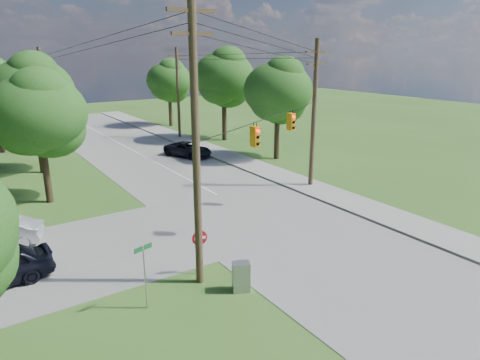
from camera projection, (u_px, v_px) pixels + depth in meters
ground at (287, 258)px, 20.85m from camera, size 140.00×140.00×0.00m
main_road at (259, 217)px, 25.89m from camera, size 10.00×100.00×0.03m
sidewalk_east at (338, 196)px, 29.43m from camera, size 2.60×100.00×0.12m
pole_sw at (196, 142)px, 16.91m from camera, size 2.00×0.32×12.00m
pole_ne at (314, 112)px, 30.35m from camera, size 2.00×0.32×10.50m
pole_north_e at (178, 93)px, 47.95m from camera, size 2.00×0.32×10.00m
pole_north_w at (45, 100)px, 40.57m from camera, size 2.00×0.32×10.00m
power_lines at (197, 59)px, 28.16m from camera, size 13.93×29.62×4.93m
traffic_signals at (275, 128)px, 24.13m from camera, size 4.91×3.27×1.05m
tree_w_near at (38, 113)px, 26.81m from camera, size 6.00×6.00×8.40m
tree_w_mid at (32, 92)px, 33.51m from camera, size 6.40×6.40×9.22m
tree_e_near at (278, 90)px, 38.13m from camera, size 6.20×6.20×8.81m
tree_e_mid at (224, 77)px, 46.16m from camera, size 6.60×6.60×9.64m
tree_e_far at (169, 80)px, 55.46m from camera, size 5.80×5.80×8.32m
car_cross_silver at (0, 233)px, 21.97m from camera, size 4.35×2.82×1.35m
car_main_north at (188, 149)px, 40.48m from camera, size 3.82×5.27×1.33m
control_cabinet at (241, 277)px, 17.86m from camera, size 0.87×0.77×1.29m
do_not_enter_sign at (200, 242)px, 18.94m from camera, size 0.70×0.15×2.12m
street_name_sign at (145, 269)px, 16.32m from camera, size 0.79×0.25×2.70m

